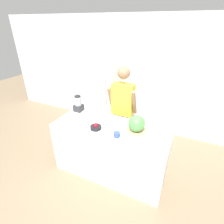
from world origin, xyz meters
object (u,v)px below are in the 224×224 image
Objects in this scene: bowl_cherries at (96,127)px; bowl_cream at (107,129)px; watermelon at (137,124)px; person at (123,110)px; refrigerator at (104,92)px; blender at (78,104)px; bowl_small_blue at (117,135)px.

bowl_cream is at bearing -3.51° from bowl_cherries.
person is at bearing 127.28° from watermelon.
bowl_cream is at bearing -61.25° from refrigerator.
watermelon reaches higher than bowl_cream.
refrigerator is 6.08× the size of blender.
person is at bearing 95.78° from bowl_cream.
person is (0.73, -0.64, -0.03)m from refrigerator.
bowl_small_blue is (0.18, -0.04, -0.02)m from bowl_cream.
bowl_small_blue is at bearing -130.15° from watermelon.
refrigerator is at bearing 118.75° from bowl_cream.
blender is (-1.20, 0.20, -0.01)m from watermelon.
person is 13.99× the size of bowl_cream.
bowl_small_blue is at bearing -73.16° from person.
watermelon is at bearing -46.46° from refrigerator.
refrigerator is 1.60m from bowl_cherries.
refrigerator is 1.08m from blender.
person is 0.85m from bowl_cream.
watermelon is 1.21m from blender.
blender is at bearing 146.21° from bowl_cherries.
person reaches higher than bowl_cream.
refrigerator is 19.27× the size of bowl_small_blue.
blender is (-0.80, 0.42, 0.08)m from bowl_cream.
watermelon is 0.46m from bowl_cream.
blender is (0.01, -1.07, 0.13)m from refrigerator.
bowl_cherries is (-0.11, -0.83, 0.06)m from person.
bowl_cream is (-0.39, -0.21, -0.09)m from watermelon.
person is 0.92m from bowl_small_blue.
blender is at bearing 155.21° from bowl_small_blue.
bowl_cherries is at bearing -161.19° from watermelon.
bowl_small_blue is at bearing -11.85° from bowl_cream.
watermelon is at bearing -52.72° from person.
bowl_cream is 0.19m from bowl_small_blue.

